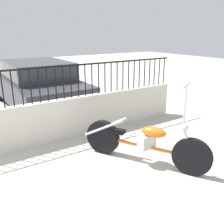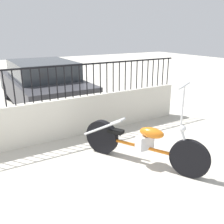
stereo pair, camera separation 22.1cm
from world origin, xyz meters
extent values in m
cylinder|color=black|center=(1.01, 2.71, 1.22)|extent=(0.02, 0.02, 0.71)
cylinder|color=black|center=(1.18, 2.71, 1.22)|extent=(0.02, 0.02, 0.71)
cylinder|color=black|center=(1.35, 2.71, 1.22)|extent=(0.02, 0.02, 0.71)
cylinder|color=black|center=(1.52, 2.71, 1.22)|extent=(0.02, 0.02, 0.71)
cylinder|color=black|center=(1.69, 2.71, 1.22)|extent=(0.02, 0.02, 0.71)
cylinder|color=black|center=(1.85, 2.71, 1.22)|extent=(0.02, 0.02, 0.71)
cylinder|color=black|center=(2.02, 2.71, 1.22)|extent=(0.02, 0.02, 0.71)
cylinder|color=black|center=(2.19, 2.71, 1.22)|extent=(0.02, 0.02, 0.71)
cylinder|color=black|center=(2.36, 2.71, 1.22)|extent=(0.02, 0.02, 0.71)
cylinder|color=black|center=(2.53, 2.71, 1.22)|extent=(0.02, 0.02, 0.71)
cylinder|color=black|center=(2.70, 2.71, 1.22)|extent=(0.02, 0.02, 0.71)
cylinder|color=black|center=(2.87, 2.71, 1.22)|extent=(0.02, 0.02, 0.71)
cylinder|color=black|center=(3.04, 2.71, 1.22)|extent=(0.02, 0.02, 0.71)
cylinder|color=black|center=(3.20, 2.71, 1.22)|extent=(0.02, 0.02, 0.71)
cylinder|color=black|center=(3.37, 2.71, 1.22)|extent=(0.02, 0.02, 0.71)
cylinder|color=black|center=(3.54, 2.71, 1.22)|extent=(0.02, 0.02, 0.71)
cylinder|color=black|center=(3.71, 2.71, 1.22)|extent=(0.02, 0.02, 0.71)
cylinder|color=black|center=(3.88, 2.71, 1.22)|extent=(0.02, 0.02, 0.71)
cylinder|color=black|center=(4.05, 2.71, 1.22)|extent=(0.02, 0.02, 0.71)
cylinder|color=black|center=(4.22, 2.71, 1.22)|extent=(0.02, 0.02, 0.71)
cylinder|color=black|center=(4.38, 2.71, 1.22)|extent=(0.02, 0.02, 0.71)
cylinder|color=black|center=(4.55, 2.71, 1.22)|extent=(0.02, 0.02, 0.71)
cylinder|color=black|center=(4.72, 2.71, 1.22)|extent=(0.02, 0.02, 0.71)
cylinder|color=black|center=(4.89, 2.71, 1.22)|extent=(0.02, 0.02, 0.71)
cylinder|color=black|center=(5.06, 2.71, 1.22)|extent=(0.02, 0.02, 0.71)
cylinder|color=black|center=(3.25, 0.18, 0.32)|extent=(0.37, 0.60, 0.64)
cylinder|color=black|center=(2.48, 1.63, 0.32)|extent=(0.41, 0.63, 0.65)
cylinder|color=orange|center=(2.86, 0.90, 0.32)|extent=(0.76, 1.36, 0.06)
cube|color=silver|center=(2.89, 0.86, 0.42)|extent=(0.28, 0.18, 0.24)
ellipsoid|color=orange|center=(2.94, 0.75, 0.62)|extent=(0.38, 0.47, 0.18)
cube|color=black|center=(2.62, 1.36, 0.50)|extent=(0.27, 0.32, 0.06)
cylinder|color=silver|center=(3.21, 0.26, 0.57)|extent=(0.14, 0.22, 0.51)
sphere|color=silver|center=(3.18, 0.31, 0.80)|extent=(0.11, 0.11, 0.11)
cylinder|color=silver|center=(3.16, 0.34, 1.14)|extent=(0.03, 0.03, 0.65)
cylinder|color=silver|center=(3.16, 0.34, 1.47)|extent=(0.47, 0.27, 0.03)
cylinder|color=silver|center=(2.44, 1.55, 0.54)|extent=(0.42, 0.74, 0.46)
cylinder|color=silver|center=(2.56, 1.62, 0.54)|extent=(0.42, 0.74, 0.46)
cylinder|color=black|center=(1.58, 6.79, 0.32)|extent=(0.11, 0.64, 0.64)
cylinder|color=black|center=(3.26, 6.78, 0.32)|extent=(0.11, 0.64, 0.64)
cylinder|color=black|center=(1.57, 3.95, 0.32)|extent=(0.11, 0.64, 0.64)
cylinder|color=black|center=(3.24, 3.94, 0.32)|extent=(0.11, 0.64, 0.64)
cube|color=#38383D|center=(2.41, 5.36, 0.58)|extent=(1.82, 4.58, 0.67)
cube|color=#2D3338|center=(2.41, 5.14, 1.16)|extent=(1.62, 2.20, 0.49)
camera|label=1|loc=(0.22, -2.08, 2.23)|focal=40.00mm
camera|label=2|loc=(0.41, -2.20, 2.23)|focal=40.00mm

